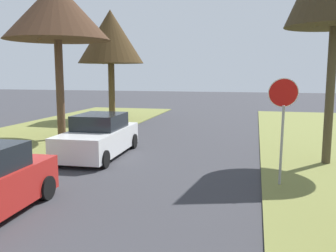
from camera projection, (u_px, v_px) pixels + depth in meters
name	position (u px, v px, depth m)	size (l,w,h in m)	color
stop_sign_far	(283.00, 108.00, 9.94)	(0.82, 0.55, 2.95)	#9EA0A5
street_tree_left_mid_b	(57.00, 12.00, 16.51)	(4.77, 4.77, 7.11)	brown
street_tree_left_far	(111.00, 37.00, 23.64)	(4.23, 4.23, 7.07)	#4E3D22
parked_sedan_white	(99.00, 137.00, 13.88)	(2.07, 4.46, 1.57)	white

